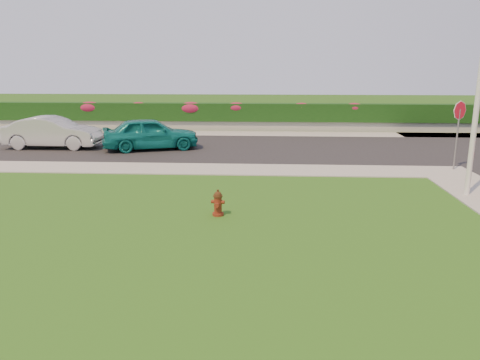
# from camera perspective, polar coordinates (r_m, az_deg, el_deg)

# --- Properties ---
(ground) EXTENTS (120.00, 120.00, 0.00)m
(ground) POSITION_cam_1_polar(r_m,az_deg,el_deg) (9.61, 1.88, -10.43)
(ground) COLOR black
(ground) RESTS_ON ground
(street_far) EXTENTS (26.00, 8.00, 0.04)m
(street_far) POSITION_cam_1_polar(r_m,az_deg,el_deg) (23.68, -9.43, 3.99)
(street_far) COLOR black
(street_far) RESTS_ON ground
(sidewalk_far) EXTENTS (24.00, 2.00, 0.04)m
(sidewalk_far) POSITION_cam_1_polar(r_m,az_deg,el_deg) (19.22, -15.58, 1.44)
(sidewalk_far) COLOR gray
(sidewalk_far) RESTS_ON ground
(curb_corner) EXTENTS (2.00, 2.00, 0.04)m
(curb_corner) POSITION_cam_1_polar(r_m,az_deg,el_deg) (19.42, 23.74, 0.90)
(curb_corner) COLOR gray
(curb_corner) RESTS_ON ground
(sidewalk_beyond) EXTENTS (34.00, 2.00, 0.04)m
(sidewalk_beyond) POSITION_cam_1_polar(r_m,az_deg,el_deg) (28.07, 0.84, 5.66)
(sidewalk_beyond) COLOR gray
(sidewalk_beyond) RESTS_ON ground
(retaining_wall) EXTENTS (34.00, 0.40, 0.60)m
(retaining_wall) POSITION_cam_1_polar(r_m,az_deg,el_deg) (29.52, 0.97, 6.61)
(retaining_wall) COLOR gray
(retaining_wall) RESTS_ON ground
(hedge) EXTENTS (32.00, 0.90, 1.10)m
(hedge) POSITION_cam_1_polar(r_m,az_deg,el_deg) (29.52, 0.99, 8.27)
(hedge) COLOR black
(hedge) RESTS_ON retaining_wall
(fire_hydrant) EXTENTS (0.37, 0.35, 0.72)m
(fire_hydrant) POSITION_cam_1_polar(r_m,az_deg,el_deg) (12.60, -2.71, -2.86)
(fire_hydrant) COLOR #54190D
(fire_hydrant) RESTS_ON ground
(sedan_teal) EXTENTS (4.84, 3.17, 1.53)m
(sedan_teal) POSITION_cam_1_polar(r_m,az_deg,el_deg) (22.88, -10.84, 5.59)
(sedan_teal) COLOR #0E6B68
(sedan_teal) RESTS_ON street_far
(sedan_silver) EXTENTS (4.63, 1.62, 1.53)m
(sedan_silver) POSITION_cam_1_polar(r_m,az_deg,el_deg) (24.65, -21.87, 5.41)
(sedan_silver) COLOR #AFB2B7
(sedan_silver) RESTS_ON street_far
(utility_pole) EXTENTS (0.16, 0.16, 5.67)m
(utility_pole) POSITION_cam_1_polar(r_m,az_deg,el_deg) (15.78, 26.93, 8.26)
(utility_pole) COLOR silver
(utility_pole) RESTS_ON ground
(stop_sign) EXTENTS (0.62, 0.42, 2.68)m
(stop_sign) POSITION_cam_1_polar(r_m,az_deg,el_deg) (19.69, 25.13, 6.78)
(stop_sign) COLOR slate
(stop_sign) RESTS_ON ground
(flower_clump_a) EXTENTS (1.45, 0.93, 0.72)m
(flower_clump_a) POSITION_cam_1_polar(r_m,az_deg,el_deg) (31.46, -17.86, 8.44)
(flower_clump_a) COLOR #A11B47
(flower_clump_a) RESTS_ON hedge
(flower_clump_b) EXTENTS (1.08, 0.70, 0.54)m
(flower_clump_b) POSITION_cam_1_polar(r_m,az_deg,el_deg) (30.47, -12.26, 8.76)
(flower_clump_b) COLOR #A11B47
(flower_clump_b) RESTS_ON hedge
(flower_clump_c) EXTENTS (1.52, 0.98, 0.76)m
(flower_clump_c) POSITION_cam_1_polar(r_m,az_deg,el_deg) (29.76, -6.00, 8.72)
(flower_clump_c) COLOR #A11B47
(flower_clump_c) RESTS_ON hedge
(flower_clump_d) EXTENTS (1.27, 0.82, 0.64)m
(flower_clump_d) POSITION_cam_1_polar(r_m,az_deg,el_deg) (29.44, -0.46, 8.83)
(flower_clump_d) COLOR #A11B47
(flower_clump_d) RESTS_ON hedge
(flower_clump_e) EXTENTS (1.10, 0.70, 0.55)m
(flower_clump_e) POSITION_cam_1_polar(r_m,az_deg,el_deg) (29.44, 7.48, 8.79)
(flower_clump_e) COLOR #A11B47
(flower_clump_e) RESTS_ON hedge
(flower_clump_f) EXTENTS (1.16, 0.74, 0.58)m
(flower_clump_f) POSITION_cam_1_polar(r_m,az_deg,el_deg) (29.85, 13.74, 8.56)
(flower_clump_f) COLOR #A11B47
(flower_clump_f) RESTS_ON hedge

